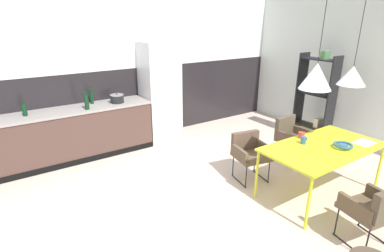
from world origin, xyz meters
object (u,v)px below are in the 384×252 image
(armchair_corner_seat, at_px, (249,150))
(fruit_bowl, at_px, (343,145))
(mug_white_ceramic, at_px, (301,135))
(refrigerator_column, at_px, (160,92))
(bottle_spice_small, at_px, (92,97))
(bottle_vinegar_dark, at_px, (87,102))
(mug_glass_clear, at_px, (304,140))
(pendant_lamp_over_table_near, at_px, (316,76))
(armchair_facing_counter, at_px, (290,134))
(pendant_lamp_over_table_far, at_px, (352,76))
(cooking_pot, at_px, (117,99))
(armchair_far_side, at_px, (376,207))
(dining_table, at_px, (323,149))
(open_shelf_unit, at_px, (317,96))
(open_book, at_px, (364,143))
(bottle_wine_green, at_px, (24,110))

(armchair_corner_seat, bearing_deg, fruit_bowl, 133.01)
(mug_white_ceramic, bearing_deg, refrigerator_column, 107.40)
(bottle_spice_small, relative_size, bottle_vinegar_dark, 0.93)
(mug_glass_clear, bearing_deg, pendant_lamp_over_table_near, -135.90)
(fruit_bowl, bearing_deg, armchair_facing_counter, 71.89)
(bottle_vinegar_dark, bearing_deg, pendant_lamp_over_table_far, -47.69)
(armchair_corner_seat, height_order, cooking_pot, cooking_pot)
(armchair_far_side, relative_size, bottle_vinegar_dark, 2.28)
(dining_table, height_order, bottle_spice_small, bottle_spice_small)
(armchair_far_side, distance_m, open_shelf_unit, 3.25)
(armchair_corner_seat, distance_m, open_book, 1.57)
(armchair_corner_seat, bearing_deg, mug_glass_clear, 128.47)
(armchair_facing_counter, xyz_separation_m, pendant_lamp_over_table_far, (-0.18, -0.98, 1.17))
(cooking_pot, height_order, bottle_wine_green, bottle_wine_green)
(open_shelf_unit, bearing_deg, open_book, -36.83)
(pendant_lamp_over_table_far, bearing_deg, dining_table, 174.54)
(refrigerator_column, xyz_separation_m, open_shelf_unit, (2.64, -1.71, -0.08))
(open_book, relative_size, cooking_pot, 1.18)
(cooking_pot, bearing_deg, open_shelf_unit, -25.20)
(mug_white_ceramic, xyz_separation_m, open_shelf_unit, (1.78, 1.02, 0.13))
(cooking_pot, distance_m, pendant_lamp_over_table_near, 3.41)
(pendant_lamp_over_table_near, bearing_deg, open_shelf_unit, 32.43)
(armchair_far_side, height_order, mug_glass_clear, mug_glass_clear)
(refrigerator_column, distance_m, dining_table, 3.22)
(dining_table, bearing_deg, mug_white_ceramic, 91.35)
(bottle_spice_small, bearing_deg, armchair_facing_counter, -40.30)
(refrigerator_column, distance_m, open_book, 3.63)
(armchair_facing_counter, distance_m, pendant_lamp_over_table_far, 1.53)
(open_book, xyz_separation_m, open_shelf_unit, (1.22, 1.63, 0.16))
(bottle_spice_small, xyz_separation_m, open_shelf_unit, (3.94, -1.85, -0.13))
(armchair_far_side, bearing_deg, bottle_wine_green, 134.76)
(armchair_facing_counter, relative_size, pendant_lamp_over_table_near, 0.59)
(refrigerator_column, xyz_separation_m, bottle_vinegar_dark, (-1.48, -0.18, 0.07))
(fruit_bowl, xyz_separation_m, bottle_vinegar_dark, (-2.49, 3.09, 0.27))
(armchair_far_side, distance_m, bottle_spice_small, 4.55)
(armchair_facing_counter, bearing_deg, bottle_wine_green, -33.23)
(bottle_spice_small, height_order, pendant_lamp_over_table_far, pendant_lamp_over_table_far)
(mug_white_ceramic, height_order, open_shelf_unit, open_shelf_unit)
(armchair_corner_seat, relative_size, mug_glass_clear, 6.07)
(mug_white_ceramic, height_order, cooking_pot, cooking_pot)
(dining_table, xyz_separation_m, armchair_corner_seat, (-0.51, 0.88, -0.22))
(dining_table, bearing_deg, bottle_wine_green, 136.55)
(armchair_facing_counter, distance_m, bottle_vinegar_dark, 3.51)
(cooking_pot, distance_m, pendant_lamp_over_table_far, 3.79)
(armchair_corner_seat, height_order, pendant_lamp_over_table_far, pendant_lamp_over_table_far)
(dining_table, bearing_deg, armchair_far_side, -115.29)
(armchair_corner_seat, height_order, bottle_wine_green, bottle_wine_green)
(armchair_far_side, height_order, bottle_vinegar_dark, bottle_vinegar_dark)
(pendant_lamp_over_table_near, bearing_deg, bottle_wine_green, 133.74)
(mug_white_ceramic, relative_size, cooking_pot, 0.53)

